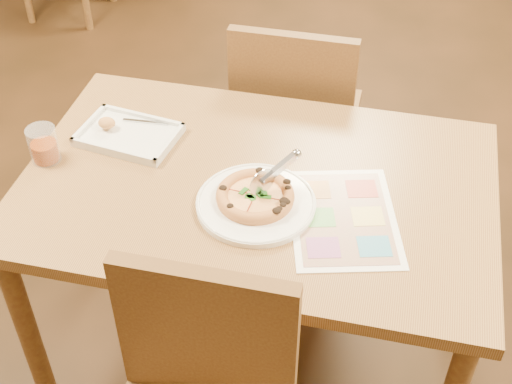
% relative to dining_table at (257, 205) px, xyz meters
% --- Properties ---
extents(dining_table, '(1.30, 0.85, 0.72)m').
position_rel_dining_table_xyz_m(dining_table, '(0.00, 0.00, 0.00)').
color(dining_table, olive).
rests_on(dining_table, ground).
extents(chair_far, '(0.42, 0.42, 0.47)m').
position_rel_dining_table_xyz_m(chair_far, '(-0.00, 0.60, -0.07)').
color(chair_far, brown).
rests_on(chair_far, ground).
extents(plate, '(0.40, 0.40, 0.02)m').
position_rel_dining_table_xyz_m(plate, '(0.02, -0.10, 0.09)').
color(plate, white).
rests_on(plate, dining_table).
extents(pizza, '(0.21, 0.21, 0.03)m').
position_rel_dining_table_xyz_m(pizza, '(0.02, -0.09, 0.11)').
color(pizza, '#D48748').
rests_on(pizza, plate).
extents(pizza_cutter, '(0.11, 0.12, 0.09)m').
position_rel_dining_table_xyz_m(pizza_cutter, '(0.06, -0.05, 0.17)').
color(pizza_cutter, silver).
rests_on(pizza_cutter, pizza).
extents(appetizer_tray, '(0.31, 0.23, 0.05)m').
position_rel_dining_table_xyz_m(appetizer_tray, '(-0.42, 0.11, 0.10)').
color(appetizer_tray, silver).
rests_on(appetizer_tray, dining_table).
extents(glass_tumbler, '(0.08, 0.08, 0.10)m').
position_rel_dining_table_xyz_m(glass_tumbler, '(-0.61, -0.04, 0.13)').
color(glass_tumbler, '#8A320A').
rests_on(glass_tumbler, dining_table).
extents(menu, '(0.36, 0.44, 0.00)m').
position_rel_dining_table_xyz_m(menu, '(0.25, -0.09, 0.09)').
color(menu, white).
rests_on(menu, dining_table).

